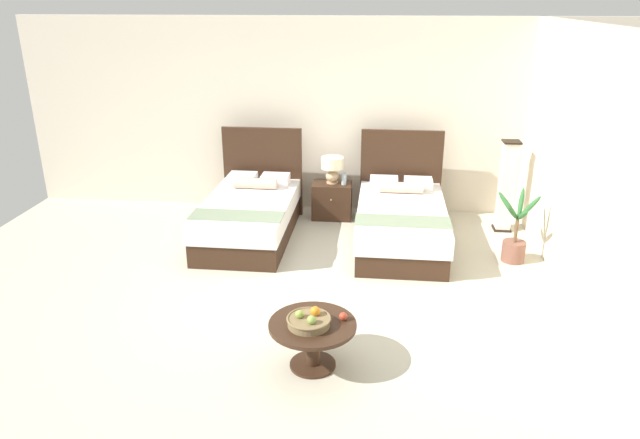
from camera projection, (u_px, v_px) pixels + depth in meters
The scene contains 13 objects.
ground_plane at pixel (312, 294), 6.51m from camera, with size 9.34×9.38×0.02m, color beige.
wall_back at pixel (333, 116), 8.68m from camera, with size 9.34×0.12×2.84m, color beige.
wall_side_right at pixel (587, 167), 6.11m from camera, with size 0.12×4.98×2.84m, color beige.
bed_near_window at pixel (250, 214), 7.91m from camera, with size 1.19×2.08×1.32m.
bed_near_corner at pixel (401, 220), 7.74m from camera, with size 1.20×2.18×1.31m.
nightstand at pixel (332, 200), 8.63m from camera, with size 0.58×0.43×0.53m.
table_lamp at pixel (332, 167), 8.46m from camera, with size 0.33×0.33×0.39m.
vase at pixel (344, 179), 8.45m from camera, with size 0.07×0.07×0.17m.
coffee_table at pixel (313, 334), 5.12m from camera, with size 0.77×0.77×0.44m.
fruit_bowl at pixel (309, 320), 5.02m from camera, with size 0.39×0.39×0.15m.
loose_apple at pixel (343, 316), 5.11m from camera, with size 0.07×0.07×0.07m.
floor_lamp_corner at pixel (506, 186), 8.04m from camera, with size 0.23×0.23×1.28m.
potted_palm at pixel (515, 241), 7.20m from camera, with size 0.53×0.54×0.91m.
Camera 1 is at (0.63, -5.73, 3.11)m, focal length 32.69 mm.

